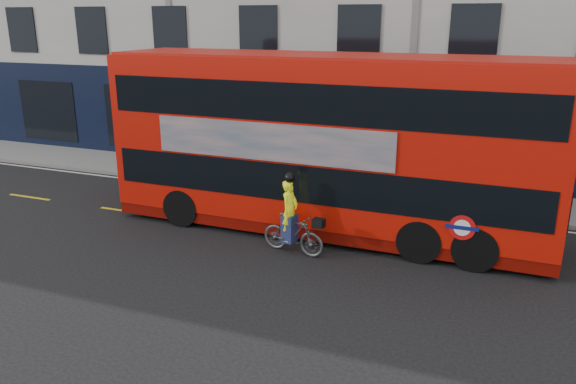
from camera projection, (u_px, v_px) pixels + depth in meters
The scene contains 7 objects.
ground at pixel (348, 267), 14.23m from camera, with size 120.00×120.00×0.00m, color black.
pavement at pixel (397, 193), 19.99m from camera, with size 60.00×3.00×0.12m, color gray.
kerb at pixel (388, 206), 18.65m from camera, with size 60.00×0.12×0.13m, color slate.
road_edge_line at pixel (387, 210), 18.40m from camera, with size 58.00×0.10×0.01m, color silver.
lane_dashes at pixel (363, 245), 15.56m from camera, with size 58.00×0.12×0.01m, color gold, non-canonical shape.
bus at pixel (328, 144), 15.95m from camera, with size 12.67×3.04×5.09m.
cyclist at pixel (292, 227), 14.87m from camera, with size 1.86×0.79×2.22m.
Camera 1 is at (3.33, -12.67, 6.05)m, focal length 35.00 mm.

